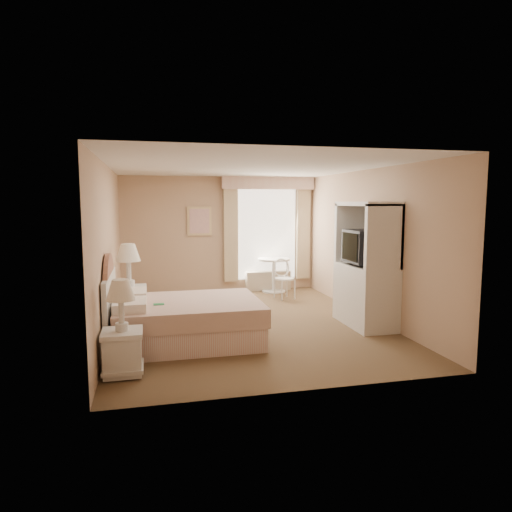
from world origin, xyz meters
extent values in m
cube|color=brown|center=(0.00, 0.00, 0.00)|extent=(4.20, 5.50, 0.01)
cube|color=silver|center=(0.00, 0.00, 2.50)|extent=(4.20, 5.50, 0.01)
cube|color=tan|center=(0.00, 2.75, 1.25)|extent=(4.20, 0.01, 2.50)
cube|color=tan|center=(0.00, -2.75, 1.25)|extent=(4.20, 0.01, 2.50)
cube|color=tan|center=(-2.10, 0.00, 1.25)|extent=(0.01, 5.50, 2.50)
cube|color=tan|center=(2.10, 0.00, 1.25)|extent=(0.01, 5.50, 2.50)
cube|color=white|center=(1.05, 2.72, 1.25)|extent=(1.30, 0.02, 2.00)
cube|color=beige|center=(0.22, 2.67, 1.25)|extent=(0.30, 0.08, 2.05)
cube|color=beige|center=(1.88, 2.67, 1.25)|extent=(0.30, 0.08, 2.05)
cube|color=tan|center=(1.05, 2.63, 2.37)|extent=(2.05, 0.20, 0.28)
cube|color=beige|center=(1.05, 2.63, 0.21)|extent=(1.00, 0.22, 0.42)
cube|color=#DABA86|center=(-0.45, 2.72, 1.55)|extent=(0.52, 0.03, 0.62)
cube|color=beige|center=(-0.45, 2.70, 1.55)|extent=(0.42, 0.02, 0.52)
cube|color=tan|center=(-1.00, -0.78, 0.16)|extent=(1.92, 1.46, 0.33)
cube|color=beige|center=(-1.00, -0.78, 0.46)|extent=(1.97, 1.52, 0.26)
cube|color=white|center=(-1.78, -1.13, 0.64)|extent=(0.41, 0.57, 0.13)
cube|color=white|center=(-1.78, -0.44, 0.64)|extent=(0.41, 0.57, 0.13)
cube|color=#228044|center=(-1.41, -0.92, 0.59)|extent=(0.14, 0.10, 0.01)
cube|color=silver|center=(-2.05, -0.78, 0.50)|extent=(0.06, 1.55, 1.01)
cylinder|color=#9C6953|center=(-2.05, -0.78, 0.59)|extent=(0.05, 1.37, 1.37)
cube|color=white|center=(-1.84, -1.87, 0.24)|extent=(0.41, 0.41, 0.45)
cube|color=white|center=(-1.84, -1.87, 0.49)|extent=(0.45, 0.45, 0.05)
cube|color=white|center=(-1.84, -1.87, 0.09)|extent=(0.45, 0.45, 0.04)
cylinder|color=silver|center=(-1.84, -1.87, 0.56)|extent=(0.14, 0.14, 0.09)
cylinder|color=silver|center=(-1.84, -1.87, 0.74)|extent=(0.06, 0.06, 0.36)
cone|color=white|center=(-1.84, -1.87, 0.99)|extent=(0.32, 0.32, 0.23)
cube|color=white|center=(-1.84, 0.35, 0.29)|extent=(0.49, 0.49, 0.53)
cube|color=white|center=(-1.84, 0.35, 0.58)|extent=(0.53, 0.53, 0.06)
cube|color=white|center=(-1.84, 0.35, 0.11)|extent=(0.53, 0.53, 0.05)
cylinder|color=silver|center=(-1.84, 0.35, 0.67)|extent=(0.17, 0.17, 0.11)
cylinder|color=silver|center=(-1.84, 0.35, 0.88)|extent=(0.07, 0.07, 0.42)
cone|color=white|center=(-1.84, 0.35, 1.16)|extent=(0.38, 0.38, 0.27)
cylinder|color=silver|center=(1.12, 2.40, 0.01)|extent=(0.52, 0.52, 0.03)
cylinder|color=silver|center=(1.12, 2.40, 0.37)|extent=(0.08, 0.08, 0.70)
cylinder|color=white|center=(1.12, 2.40, 0.72)|extent=(0.70, 0.70, 0.04)
cylinder|color=silver|center=(1.03, 1.48, 0.20)|extent=(0.03, 0.03, 0.40)
cylinder|color=silver|center=(1.33, 1.56, 0.20)|extent=(0.03, 0.03, 0.40)
cylinder|color=silver|center=(0.96, 1.77, 0.20)|extent=(0.03, 0.03, 0.40)
cylinder|color=silver|center=(1.25, 1.85, 0.20)|extent=(0.03, 0.03, 0.40)
cylinder|color=white|center=(1.14, 1.67, 0.41)|extent=(0.48, 0.48, 0.04)
torus|color=silver|center=(1.11, 1.79, 0.62)|extent=(0.39, 0.19, 0.38)
cylinder|color=silver|center=(0.96, 1.77, 0.58)|extent=(0.03, 0.03, 0.35)
cylinder|color=silver|center=(1.25, 1.85, 0.58)|extent=(0.03, 0.03, 0.35)
cube|color=white|center=(1.81, -0.54, 0.48)|extent=(0.59, 1.18, 0.96)
cube|color=white|center=(1.81, -1.09, 1.45)|extent=(0.59, 0.09, 0.96)
cube|color=white|center=(1.81, 0.00, 1.45)|extent=(0.59, 0.09, 0.96)
cube|color=white|center=(1.81, -0.54, 1.93)|extent=(0.59, 1.18, 0.06)
cube|color=white|center=(2.08, -0.54, 1.45)|extent=(0.04, 1.18, 0.96)
cube|color=black|center=(1.78, -0.54, 1.26)|extent=(0.51, 0.64, 0.51)
cube|color=black|center=(1.53, -0.54, 1.26)|extent=(0.02, 0.54, 0.43)
camera|label=1|loc=(-1.52, -7.07, 1.96)|focal=32.00mm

